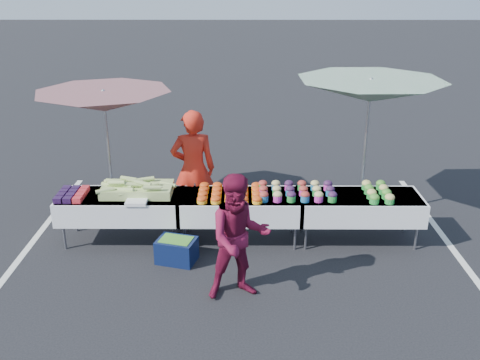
{
  "coord_description": "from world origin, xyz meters",
  "views": [
    {
      "loc": [
        0.04,
        -7.38,
        3.9
      ],
      "look_at": [
        0.0,
        0.0,
        1.0
      ],
      "focal_mm": 40.0,
      "sensor_mm": 36.0,
      "label": 1
    }
  ],
  "objects_px": {
    "vendor": "(193,169)",
    "storage_bin": "(177,250)",
    "table_right": "(359,206)",
    "umbrella_right": "(370,92)",
    "table_center": "(240,206)",
    "table_left": "(121,205)",
    "customer": "(239,238)",
    "umbrella_left": "(104,102)"
  },
  "relations": [
    {
      "from": "vendor",
      "to": "storage_bin",
      "type": "bearing_deg",
      "value": 74.38
    },
    {
      "from": "table_right",
      "to": "umbrella_right",
      "type": "height_order",
      "value": "umbrella_right"
    },
    {
      "from": "table_center",
      "to": "table_right",
      "type": "relative_size",
      "value": 1.0
    },
    {
      "from": "table_left",
      "to": "table_right",
      "type": "height_order",
      "value": "same"
    },
    {
      "from": "table_center",
      "to": "table_left",
      "type": "bearing_deg",
      "value": 180.0
    },
    {
      "from": "table_right",
      "to": "customer",
      "type": "xyz_separation_m",
      "value": [
        -1.8,
        -1.5,
        0.24
      ]
    },
    {
      "from": "table_right",
      "to": "vendor",
      "type": "relative_size",
      "value": 0.96
    },
    {
      "from": "umbrella_right",
      "to": "storage_bin",
      "type": "xyz_separation_m",
      "value": [
        -2.91,
        -1.45,
        -1.97
      ]
    },
    {
      "from": "table_center",
      "to": "umbrella_right",
      "type": "bearing_deg",
      "value": 21.71
    },
    {
      "from": "table_center",
      "to": "umbrella_right",
      "type": "relative_size",
      "value": 0.61
    },
    {
      "from": "table_left",
      "to": "storage_bin",
      "type": "bearing_deg",
      "value": -35.93
    },
    {
      "from": "table_left",
      "to": "umbrella_right",
      "type": "distance_m",
      "value": 4.2
    },
    {
      "from": "umbrella_right",
      "to": "storage_bin",
      "type": "distance_m",
      "value": 3.81
    },
    {
      "from": "vendor",
      "to": "umbrella_left",
      "type": "bearing_deg",
      "value": -18.26
    },
    {
      "from": "table_right",
      "to": "umbrella_left",
      "type": "relative_size",
      "value": 0.82
    },
    {
      "from": "vendor",
      "to": "umbrella_right",
      "type": "height_order",
      "value": "umbrella_right"
    },
    {
      "from": "umbrella_right",
      "to": "storage_bin",
      "type": "bearing_deg",
      "value": -153.53
    },
    {
      "from": "vendor",
      "to": "table_left",
      "type": "bearing_deg",
      "value": 19.47
    },
    {
      "from": "umbrella_left",
      "to": "umbrella_right",
      "type": "relative_size",
      "value": 0.74
    },
    {
      "from": "umbrella_right",
      "to": "table_center",
      "type": "bearing_deg",
      "value": -158.29
    },
    {
      "from": "vendor",
      "to": "customer",
      "type": "height_order",
      "value": "vendor"
    },
    {
      "from": "vendor",
      "to": "customer",
      "type": "distance_m",
      "value": 2.18
    },
    {
      "from": "table_center",
      "to": "storage_bin",
      "type": "bearing_deg",
      "value": -144.25
    },
    {
      "from": "table_center",
      "to": "customer",
      "type": "height_order",
      "value": "customer"
    },
    {
      "from": "vendor",
      "to": "umbrella_left",
      "type": "xyz_separation_m",
      "value": [
        -1.38,
        0.25,
        1.02
      ]
    },
    {
      "from": "customer",
      "to": "umbrella_left",
      "type": "height_order",
      "value": "umbrella_left"
    },
    {
      "from": "table_right",
      "to": "storage_bin",
      "type": "bearing_deg",
      "value": -166.48
    },
    {
      "from": "table_right",
      "to": "customer",
      "type": "relative_size",
      "value": 1.13
    },
    {
      "from": "table_right",
      "to": "umbrella_left",
      "type": "bearing_deg",
      "value": 168.48
    },
    {
      "from": "table_center",
      "to": "vendor",
      "type": "bearing_deg",
      "value": 143.49
    },
    {
      "from": "umbrella_left",
      "to": "storage_bin",
      "type": "distance_m",
      "value": 2.62
    },
    {
      "from": "table_center",
      "to": "umbrella_left",
      "type": "xyz_separation_m",
      "value": [
        -2.13,
        0.8,
        1.4
      ]
    },
    {
      "from": "table_center",
      "to": "customer",
      "type": "distance_m",
      "value": 1.52
    },
    {
      "from": "table_left",
      "to": "umbrella_left",
      "type": "bearing_deg",
      "value": 112.13
    },
    {
      "from": "vendor",
      "to": "storage_bin",
      "type": "distance_m",
      "value": 1.44
    },
    {
      "from": "table_right",
      "to": "umbrella_left",
      "type": "distance_m",
      "value": 4.24
    },
    {
      "from": "table_left",
      "to": "umbrella_right",
      "type": "bearing_deg",
      "value": 11.86
    },
    {
      "from": "customer",
      "to": "storage_bin",
      "type": "relative_size",
      "value": 2.64
    },
    {
      "from": "storage_bin",
      "to": "customer",
      "type": "bearing_deg",
      "value": -27.67
    },
    {
      "from": "customer",
      "to": "umbrella_right",
      "type": "distance_m",
      "value": 3.33
    },
    {
      "from": "table_right",
      "to": "customer",
      "type": "distance_m",
      "value": 2.36
    },
    {
      "from": "table_left",
      "to": "customer",
      "type": "relative_size",
      "value": 1.13
    }
  ]
}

